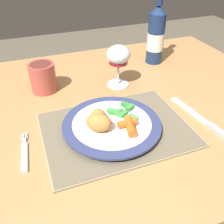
% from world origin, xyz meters
% --- Properties ---
extents(dining_table, '(1.14, 0.87, 0.74)m').
position_xyz_m(dining_table, '(0.00, 0.00, 0.64)').
color(dining_table, '#AD7F4C').
rests_on(dining_table, ground).
extents(placemat, '(0.38, 0.28, 0.01)m').
position_xyz_m(placemat, '(-0.06, -0.13, 0.74)').
color(placemat, gray).
rests_on(placemat, dining_table).
extents(dinner_plate, '(0.26, 0.26, 0.02)m').
position_xyz_m(dinner_plate, '(-0.07, -0.12, 0.76)').
color(dinner_plate, white).
rests_on(dinner_plate, placemat).
extents(breaded_croquettes, '(0.08, 0.10, 0.04)m').
position_xyz_m(breaded_croquettes, '(-0.10, -0.13, 0.79)').
color(breaded_croquettes, '#B77F3D').
rests_on(breaded_croquettes, dinner_plate).
extents(green_beans_pile, '(0.08, 0.09, 0.01)m').
position_xyz_m(green_beans_pile, '(-0.02, -0.10, 0.77)').
color(green_beans_pile, '#4CA84C').
rests_on(green_beans_pile, dinner_plate).
extents(glazed_carrots, '(0.05, 0.07, 0.02)m').
position_xyz_m(glazed_carrots, '(-0.03, -0.16, 0.78)').
color(glazed_carrots, orange).
rests_on(glazed_carrots, dinner_plate).
extents(fork, '(0.03, 0.13, 0.01)m').
position_xyz_m(fork, '(-0.29, -0.13, 0.74)').
color(fork, silver).
rests_on(fork, dining_table).
extents(table_knife, '(0.04, 0.22, 0.01)m').
position_xyz_m(table_knife, '(0.18, -0.17, 0.74)').
color(table_knife, silver).
rests_on(table_knife, dining_table).
extents(wine_glass, '(0.08, 0.08, 0.14)m').
position_xyz_m(wine_glass, '(0.04, 0.10, 0.84)').
color(wine_glass, silver).
rests_on(wine_glass, dining_table).
extents(bottle, '(0.06, 0.06, 0.28)m').
position_xyz_m(bottle, '(0.24, 0.22, 0.85)').
color(bottle, navy).
rests_on(bottle, dining_table).
extents(drinking_cup, '(0.08, 0.08, 0.09)m').
position_xyz_m(drinking_cup, '(-0.20, 0.15, 0.79)').
color(drinking_cup, '#B24C42').
rests_on(drinking_cup, dining_table).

